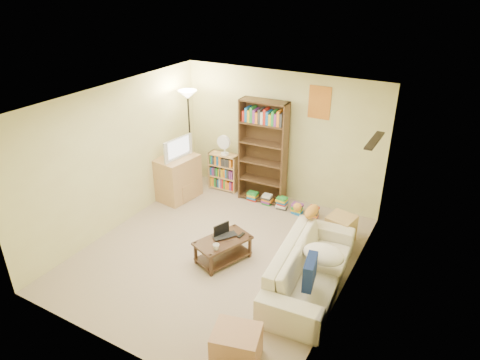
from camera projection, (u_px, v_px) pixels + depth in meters
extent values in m
plane|color=tan|center=(220.00, 252.00, 6.91)|extent=(4.50, 4.50, 0.00)
cube|color=beige|center=(280.00, 137.00, 8.12)|extent=(4.00, 0.04, 2.50)
cube|color=beige|center=(107.00, 264.00, 4.60)|extent=(4.00, 0.04, 2.50)
cube|color=beige|center=(118.00, 157.00, 7.23)|extent=(0.04, 4.50, 2.50)
cube|color=beige|center=(350.00, 217.00, 5.48)|extent=(0.04, 4.50, 2.50)
cube|color=white|center=(216.00, 101.00, 5.81)|extent=(4.00, 4.50, 0.04)
cube|color=red|center=(320.00, 103.00, 7.46)|extent=(0.40, 0.02, 0.58)
cube|color=black|center=(375.00, 140.00, 6.27)|extent=(0.12, 0.80, 0.03)
imported|color=beige|center=(310.00, 267.00, 6.05)|extent=(2.35, 1.26, 0.64)
cube|color=navy|center=(310.00, 272.00, 5.49)|extent=(0.20, 0.44, 0.38)
ellipsoid|color=white|center=(324.00, 254.00, 5.93)|extent=(0.59, 0.42, 0.25)
ellipsoid|color=#C67E2A|center=(312.00, 211.00, 6.65)|extent=(0.41, 0.21, 0.16)
sphere|color=#C67E2A|center=(297.00, 207.00, 6.72)|extent=(0.14, 0.14, 0.14)
cube|color=#3B2716|center=(223.00, 241.00, 6.57)|extent=(0.76, 0.97, 0.04)
cube|color=#3B2716|center=(223.00, 256.00, 6.69)|extent=(0.72, 0.92, 0.03)
cube|color=#3B2716|center=(196.00, 253.00, 6.57)|extent=(0.04, 0.04, 0.38)
cube|color=#3B2716|center=(211.00, 265.00, 6.29)|extent=(0.04, 0.04, 0.38)
cube|color=#3B2716|center=(234.00, 236.00, 6.99)|extent=(0.04, 0.04, 0.38)
cube|color=#3B2716|center=(250.00, 247.00, 6.71)|extent=(0.04, 0.04, 0.38)
imported|color=black|center=(226.00, 238.00, 6.57)|extent=(0.61, 0.60, 0.03)
cube|color=white|center=(221.00, 229.00, 6.61)|extent=(0.12, 0.27, 0.19)
imported|color=white|center=(216.00, 247.00, 6.30)|extent=(0.15, 0.15, 0.09)
cube|color=black|center=(241.00, 235.00, 6.65)|extent=(0.06, 0.16, 0.02)
cube|color=tan|center=(178.00, 178.00, 8.40)|extent=(0.68, 0.87, 0.86)
imported|color=black|center=(175.00, 147.00, 8.12)|extent=(0.75, 0.29, 0.42)
cube|color=#492F1C|center=(263.00, 153.00, 8.05)|extent=(0.92, 0.34, 2.01)
cube|color=tan|center=(224.00, 172.00, 8.75)|extent=(0.62, 0.27, 0.78)
cylinder|color=white|center=(225.00, 154.00, 8.53)|extent=(0.16, 0.16, 0.04)
cylinder|color=white|center=(225.00, 149.00, 8.49)|extent=(0.02, 0.02, 0.16)
cylinder|color=white|center=(224.00, 142.00, 8.40)|extent=(0.28, 0.06, 0.28)
cylinder|color=black|center=(193.00, 190.00, 8.83)|extent=(0.31, 0.31, 0.03)
cylinder|color=black|center=(190.00, 146.00, 8.40)|extent=(0.03, 0.03, 1.98)
cone|color=#FFE9C6|center=(188.00, 94.00, 7.94)|extent=(0.36, 0.36, 0.16)
cube|color=tan|center=(341.00, 229.00, 7.10)|extent=(0.48, 0.48, 0.47)
cube|color=tan|center=(236.00, 346.00, 4.90)|extent=(0.63, 0.57, 0.45)
cube|color=red|center=(253.00, 196.00, 8.43)|extent=(0.20, 0.16, 0.17)
cube|color=#1966B2|center=(267.00, 200.00, 8.27)|extent=(0.20, 0.16, 0.21)
cube|color=gold|center=(282.00, 203.00, 8.11)|extent=(0.20, 0.16, 0.25)
cube|color=#268C33|center=(297.00, 209.00, 7.98)|extent=(0.20, 0.16, 0.19)
cube|color=#7F338C|center=(313.00, 212.00, 7.82)|extent=(0.20, 0.16, 0.23)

